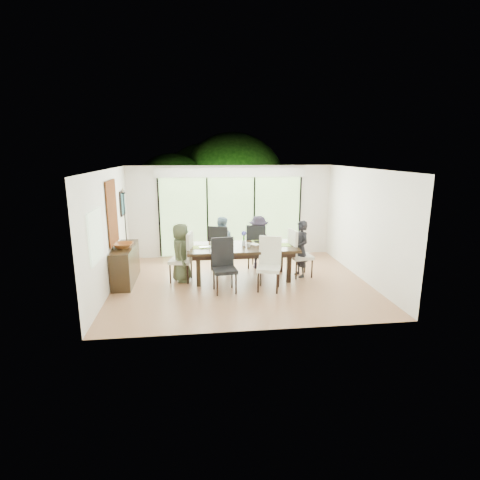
{
  "coord_description": "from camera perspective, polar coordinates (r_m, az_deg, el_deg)",
  "views": [
    {
      "loc": [
        -1.06,
        -8.48,
        3.07
      ],
      "look_at": [
        0.0,
        0.25,
        1.0
      ],
      "focal_mm": 28.0,
      "sensor_mm": 36.0,
      "label": 1
    }
  ],
  "objects": [
    {
      "name": "foliage_mid",
      "position": [
        14.42,
        -1.1,
        8.19
      ],
      "size": [
        4.0,
        4.0,
        4.0
      ],
      "primitive_type": "sphere",
      "color": "#14380F",
      "rests_on": "ground"
    },
    {
      "name": "mullion_d",
      "position": [
        11.55,
        9.08,
        3.76
      ],
      "size": [
        0.05,
        0.04,
        2.3
      ],
      "primitive_type": "cube",
      "color": "black",
      "rests_on": "wall_back"
    },
    {
      "name": "glass_doors",
      "position": [
        11.16,
        -1.38,
        3.6
      ],
      "size": [
        4.2,
        0.02,
        2.3
      ],
      "primitive_type": "cube",
      "color": "#598C3F",
      "rests_on": "wall_back"
    },
    {
      "name": "sideboard",
      "position": [
        9.43,
        -17.05,
        -3.57
      ],
      "size": [
        0.44,
        1.56,
        0.88
      ],
      "primitive_type": "cube",
      "color": "black",
      "rests_on": "floor"
    },
    {
      "name": "ceiling",
      "position": [
        8.56,
        0.21,
        10.79
      ],
      "size": [
        6.0,
        5.0,
        0.01
      ],
      "primitive_type": "cube",
      "color": "white",
      "rests_on": "wall_back"
    },
    {
      "name": "table_leg_fr",
      "position": [
        9.07,
        7.46,
        -4.13
      ],
      "size": [
        0.1,
        0.1,
        0.76
      ],
      "primitive_type": "cube",
      "color": "black",
      "rests_on": "floor"
    },
    {
      "name": "chair_right_end",
      "position": [
        9.51,
        9.32,
        -1.94
      ],
      "size": [
        0.57,
        0.57,
        1.22
      ],
      "primitive_type": null,
      "rotation": [
        0.0,
        0.0,
        1.7
      ],
      "color": "beige",
      "rests_on": "floor"
    },
    {
      "name": "wall_left",
      "position": [
        8.87,
        -19.48,
        1.29
      ],
      "size": [
        0.02,
        5.0,
        2.7
      ],
      "primitive_type": "cube",
      "color": "silver",
      "rests_on": "floor"
    },
    {
      "name": "wall_right",
      "position": [
        9.57,
        18.4,
        2.2
      ],
      "size": [
        0.02,
        5.0,
        2.7
      ],
      "primitive_type": "cube",
      "color": "white",
      "rests_on": "floor"
    },
    {
      "name": "cup_c",
      "position": [
        9.37,
        5.1,
        -0.32
      ],
      "size": [
        0.14,
        0.14,
        0.11
      ],
      "primitive_type": "imported",
      "rotation": [
        0.0,
        0.0,
        3.1
      ],
      "color": "white",
      "rests_on": "table_top"
    },
    {
      "name": "hyacinth_blooms",
      "position": [
        9.14,
        0.59,
        1.04
      ],
      "size": [
        0.12,
        0.12,
        0.12
      ],
      "primitive_type": "sphere",
      "color": "#4E4FC3",
      "rests_on": "table_top"
    },
    {
      "name": "tablet_far_l",
      "position": [
        9.45,
        -2.06,
        -0.4
      ],
      "size": [
        0.29,
        0.2,
        0.01
      ],
      "primitive_type": "cube",
      "color": "black",
      "rests_on": "table_top"
    },
    {
      "name": "table_leg_bl",
      "position": [
        9.62,
        -6.42,
        -3.08
      ],
      "size": [
        0.1,
        0.1,
        0.76
      ],
      "primitive_type": "cube",
      "color": "black",
      "rests_on": "floor"
    },
    {
      "name": "candlestick_shaft",
      "position": [
        9.52,
        -17.13,
        3.24
      ],
      "size": [
        0.02,
        0.02,
        1.22
      ],
      "primitive_type": "cylinder",
      "color": "black",
      "rests_on": "sideboard"
    },
    {
      "name": "wall_front",
      "position": [
        6.31,
        3.03,
        -2.62
      ],
      "size": [
        6.0,
        0.02,
        2.7
      ],
      "primitive_type": "cube",
      "color": "silver",
      "rests_on": "floor"
    },
    {
      "name": "floor",
      "position": [
        9.09,
        0.19,
        -6.54
      ],
      "size": [
        6.0,
        5.0,
        0.01
      ],
      "primitive_type": "cube",
      "color": "brown",
      "rests_on": "ground"
    },
    {
      "name": "papers",
      "position": [
        9.22,
        4.67,
        -0.86
      ],
      "size": [
        0.33,
        0.24,
        0.0
      ],
      "primitive_type": "cube",
      "color": "white",
      "rests_on": "table_top"
    },
    {
      "name": "tapestry",
      "position": [
        9.19,
        -18.88,
        3.95
      ],
      "size": [
        0.02,
        1.0,
        1.5
      ],
      "primitive_type": "cube",
      "color": "#8B3C14",
      "rests_on": "wall_left"
    },
    {
      "name": "platter_base",
      "position": [
        8.81,
        -2.99,
        -1.39
      ],
      "size": [
        0.29,
        0.29,
        0.03
      ],
      "primitive_type": "cube",
      "color": "white",
      "rests_on": "table_top"
    },
    {
      "name": "cup_b",
      "position": [
        9.06,
        1.33,
        -0.75
      ],
      "size": [
        0.16,
        0.16,
        0.1
      ],
      "primitive_type": "imported",
      "rotation": [
        0.0,
        0.0,
        2.46
      ],
      "color": "white",
      "rests_on": "table_top"
    },
    {
      "name": "person_far_left",
      "position": [
        9.94,
        -2.87,
        -0.49
      ],
      "size": [
        0.72,
        0.52,
        1.43
      ],
      "primitive_type": "imported",
      "rotation": [
        0.0,
        0.0,
        2.99
      ],
      "color": "#7EA0B6",
      "rests_on": "floor"
    },
    {
      "name": "placemat_far_r",
      "position": [
        9.62,
        3.26,
        -0.23
      ],
      "size": [
        0.49,
        0.35,
        0.01
      ],
      "primitive_type": "cube",
      "color": "#87A239",
      "rests_on": "table_top"
    },
    {
      "name": "rail_top",
      "position": [
        12.98,
        -2.11,
        2.04
      ],
      "size": [
        6.0,
        0.08,
        0.06
      ],
      "primitive_type": "cube",
      "color": "brown",
      "rests_on": "deck"
    },
    {
      "name": "mullion_b",
      "position": [
        11.11,
        -4.98,
        3.5
      ],
      "size": [
        0.05,
        0.04,
        2.3
      ],
      "primitive_type": "cube",
      "color": "black",
      "rests_on": "wall_back"
    },
    {
      "name": "candlestick_base",
      "position": [
        9.64,
        -16.89,
        -0.36
      ],
      "size": [
        0.1,
        0.1,
        0.04
      ],
      "primitive_type": "cylinder",
      "color": "black",
      "rests_on": "sideboard"
    },
    {
      "name": "side_window",
      "position": [
        7.69,
        -21.13,
        0.55
      ],
      "size": [
        0.02,
        0.9,
        1.0
      ],
      "primitive_type": "cube",
      "color": "#8CAD7F",
      "rests_on": "wall_left"
    },
    {
      "name": "chair_far_left",
      "position": [
        9.98,
        -2.87,
        -1.05
      ],
      "size": [
        0.66,
        0.66,
        1.22
      ],
      "primitive_type": null,
      "rotation": [
        0.0,
        0.0,
        2.75
      ],
      "color": "black",
      "rests_on": "floor"
    },
    {
      "name": "placemat_paper",
      "position": [
        8.81,
        -2.99,
        -1.49
      ],
      "size": [
        0.49,
        0.35,
        0.01
      ],
      "primitive_type": "cube",
      "color": "white",
      "rests_on": "table_top"
    },
    {
      "name": "platter_snacks",
      "position": [
        8.8,
        -2.99,
        -1.26
      ],
      "size": [
        0.22,
        0.22,
        0.02
      ],
      "primitive_type": "cube",
      "color": "orange",
      "rests_on": "table_top"
    },
    {
      "name": "table_leg_fl",
      "position": [
        8.79,
        -6.35,
        -4.65
      ],
      "size": [
        0.1,
        0.1,
        0.76
      ],
      "primitive_type": "cube",
      "color": "black",
      "rests_on": "floor"
    },
    {
      "name": "laptop",
      "position": [
        8.99,
        -4.99,
        -1.15
      ],
      "size": [
        0.4,
        0.29,
        0.03
      ],
      "primitive_type": "imported",
      "rotation": [
        0.0,
        0.0,
        0.15
      ],
      "color": "silver",
      "rests_on": "table_top"
    },
    {
      "name": "art_frame",
      "position": [
        10.45,
        -17.48,
        5.37
      ],
      "size": [
        0.03,
        0.55,
        0.65
      ],
      "primitive_type": "cube",
      "color": "black",
      "rests_on": "wall_left"
    },
    {
      "name": "blinds_header",
      "position": [
        11.01,
        -1.41,
        10.27
      ],
      "size": [
        4.4,
        0.06,
        0.28
      ],
      "primitive_type": "cube",
      "color": "white",
      "rests_on": "wall_back"
    },
    {
      "name": "foliage_far",
      "position": [
        15.06,
        -5.19,
        7.67
      ],
      "size": [
        3.6,
        3.6,
        3.6
      ],
      "primitive_type": "sphere",
      "color": "#14380F",
      "rests_on": "ground"
    },
    {
      "name": "candlestick_pan",
      "position": [
        9.44,
        -17.38,
        6.85
      ],
      "size": [
        0.1,
        0.1,
        0.03
      ],
      "primitive_type": "cylinder",
      "color": "black",
      "rests_on": "sideboard"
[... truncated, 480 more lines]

